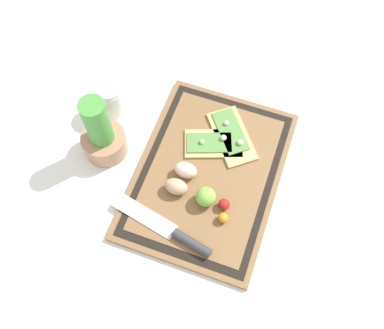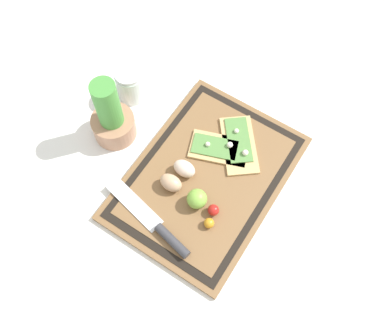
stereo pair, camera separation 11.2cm
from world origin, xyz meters
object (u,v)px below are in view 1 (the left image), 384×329
(pizza_slice_far, at_px, (213,143))
(cherry_tomato_yellow, at_px, (223,218))
(egg_pink, at_px, (186,170))
(cherry_tomato_red, at_px, (224,204))
(herb_pot, at_px, (102,135))
(pizza_slice_near, at_px, (232,135))
(lime, at_px, (206,197))
(knife, at_px, (178,235))
(egg_brown, at_px, (176,187))
(sauce_jar, at_px, (111,100))

(pizza_slice_far, distance_m, cherry_tomato_yellow, 0.21)
(egg_pink, height_order, cherry_tomato_yellow, egg_pink)
(cherry_tomato_red, distance_m, herb_pot, 0.35)
(pizza_slice_near, bearing_deg, lime, 178.28)
(pizza_slice_far, height_order, cherry_tomato_red, cherry_tomato_red)
(egg_pink, distance_m, cherry_tomato_yellow, 0.15)
(pizza_slice_far, relative_size, cherry_tomato_yellow, 6.65)
(cherry_tomato_red, bearing_deg, pizza_slice_near, 11.86)
(pizza_slice_far, distance_m, egg_pink, 0.11)
(lime, distance_m, cherry_tomato_yellow, 0.06)
(knife, xyz_separation_m, lime, (0.11, -0.03, 0.02))
(egg_brown, xyz_separation_m, cherry_tomato_red, (-0.00, -0.12, -0.01))
(pizza_slice_far, relative_size, knife, 0.62)
(knife, bearing_deg, sauce_jar, 46.00)
(sauce_jar, bearing_deg, pizza_slice_far, -94.44)
(egg_pink, xyz_separation_m, herb_pot, (0.00, 0.22, 0.04))
(egg_brown, distance_m, sauce_jar, 0.31)
(egg_brown, relative_size, cherry_tomato_red, 2.08)
(lime, height_order, cherry_tomato_red, lime)
(cherry_tomato_red, bearing_deg, lime, 91.03)
(egg_pink, bearing_deg, pizza_slice_near, -28.30)
(pizza_slice_near, distance_m, cherry_tomato_red, 0.20)
(herb_pot, xyz_separation_m, sauce_jar, (0.12, 0.03, -0.03))
(knife, distance_m, egg_brown, 0.12)
(pizza_slice_near, relative_size, lime, 3.70)
(cherry_tomato_yellow, bearing_deg, pizza_slice_near, 12.19)
(cherry_tomato_red, bearing_deg, knife, 143.28)
(egg_brown, relative_size, egg_pink, 1.00)
(knife, xyz_separation_m, egg_brown, (0.11, 0.04, 0.01))
(egg_brown, distance_m, egg_pink, 0.05)
(herb_pot, bearing_deg, knife, -122.08)
(knife, relative_size, herb_pot, 1.29)
(herb_pot, bearing_deg, cherry_tomato_red, -99.28)
(lime, height_order, cherry_tomato_yellow, lime)
(cherry_tomato_red, height_order, sauce_jar, sauce_jar)
(egg_brown, relative_size, cherry_tomato_yellow, 2.32)
(egg_pink, bearing_deg, knife, -166.88)
(sauce_jar, bearing_deg, herb_pot, -164.25)
(egg_brown, bearing_deg, herb_pot, 76.02)
(pizza_slice_near, distance_m, herb_pot, 0.33)
(lime, xyz_separation_m, cherry_tomato_red, (0.00, -0.05, -0.01))
(egg_pink, distance_m, lime, 0.09)
(cherry_tomato_yellow, height_order, sauce_jar, sauce_jar)
(egg_brown, bearing_deg, pizza_slice_near, -23.42)
(egg_pink, bearing_deg, cherry_tomato_yellow, -124.00)
(egg_pink, xyz_separation_m, lime, (-0.05, -0.07, 0.00))
(cherry_tomato_red, xyz_separation_m, herb_pot, (0.06, 0.34, 0.04))
(pizza_slice_far, xyz_separation_m, cherry_tomato_red, (-0.15, -0.08, 0.01))
(cherry_tomato_red, bearing_deg, pizza_slice_far, 27.59)
(knife, height_order, herb_pot, herb_pot)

